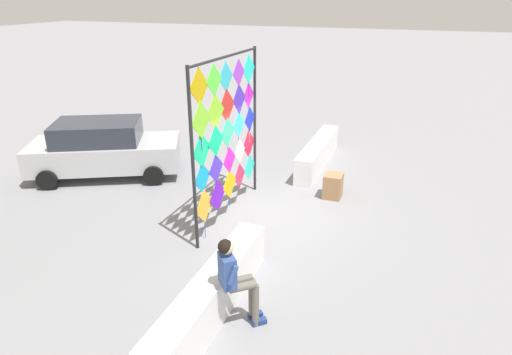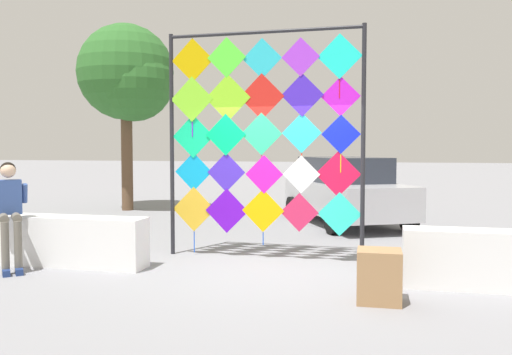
{
  "view_description": "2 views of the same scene",
  "coord_description": "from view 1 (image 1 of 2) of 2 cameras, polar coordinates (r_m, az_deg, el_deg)",
  "views": [
    {
      "loc": [
        -9.02,
        -3.06,
        4.95
      ],
      "look_at": [
        -0.59,
        0.1,
        1.2
      ],
      "focal_mm": 31.38,
      "sensor_mm": 36.0,
      "label": 1
    },
    {
      "loc": [
        1.54,
        -7.52,
        1.83
      ],
      "look_at": [
        -0.21,
        -0.02,
        1.39
      ],
      "focal_mm": 36.92,
      "sensor_mm": 36.0,
      "label": 2
    }
  ],
  "objects": [
    {
      "name": "ground",
      "position": [
        10.73,
        1.61,
        -4.84
      ],
      "size": [
        120.0,
        120.0,
        0.0
      ],
      "primitive_type": "plane",
      "color": "gray"
    },
    {
      "name": "plaza_ledge_left",
      "position": [
        7.52,
        -5.65,
        -14.87
      ],
      "size": [
        3.67,
        0.5,
        0.77
      ],
      "primitive_type": "cube",
      "color": "white",
      "rests_on": "ground"
    },
    {
      "name": "plaza_ledge_right",
      "position": [
        13.8,
        7.89,
        3.09
      ],
      "size": [
        3.67,
        0.5,
        0.77
      ],
      "primitive_type": "cube",
      "color": "white",
      "rests_on": "ground"
    },
    {
      "name": "kite_display_rack",
      "position": [
        9.95,
        -3.69,
        6.07
      ],
      "size": [
        3.28,
        0.14,
        3.75
      ],
      "color": "#232328",
      "rests_on": "ground"
    },
    {
      "name": "seated_vendor",
      "position": [
        6.95,
        -2.63,
        -12.38
      ],
      "size": [
        0.74,
        0.77,
        1.61
      ],
      "color": "#666056",
      "rests_on": "ground"
    },
    {
      "name": "parked_car",
      "position": [
        13.5,
        -18.86,
        3.54
      ],
      "size": [
        3.45,
        4.48,
        1.6
      ],
      "color": "#B7B7BC",
      "rests_on": "ground"
    },
    {
      "name": "cardboard_box_large",
      "position": [
        11.7,
        9.79,
        -1.04
      ],
      "size": [
        0.52,
        0.46,
        0.63
      ],
      "primitive_type": "cube",
      "rotation": [
        0.0,
        0.0,
        0.01
      ],
      "color": "#9E754C",
      "rests_on": "ground"
    }
  ]
}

